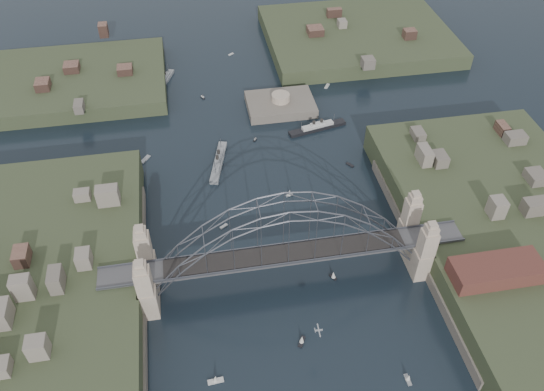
{
  "coord_description": "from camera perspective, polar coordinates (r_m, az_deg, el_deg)",
  "views": [
    {
      "loc": [
        -17.38,
        -80.91,
        103.63
      ],
      "look_at": [
        0.0,
        18.0,
        10.0
      ],
      "focal_mm": 36.42,
      "sensor_mm": 36.0,
      "label": 1
    }
  ],
  "objects": [
    {
      "name": "small_boat_h",
      "position": [
        191.82,
        -7.18,
        10.04
      ],
      "size": [
        1.5,
        2.04,
        1.43
      ],
      "color": "beige",
      "rests_on": "ground"
    },
    {
      "name": "finger_pier",
      "position": [
        128.73,
        21.88,
        -14.9
      ],
      "size": [
        4.0,
        22.0,
        1.4
      ],
      "primitive_type": "cube",
      "color": "#4A494C",
      "rests_on": "ground"
    },
    {
      "name": "small_boat_k",
      "position": [
        216.71,
        -4.26,
        14.35
      ],
      "size": [
        2.18,
        1.86,
        0.45
      ],
      "color": "beige",
      "rests_on": "ground"
    },
    {
      "name": "small_boat_b",
      "position": [
        151.34,
        1.8,
        0.24
      ],
      "size": [
        2.11,
        1.24,
        2.38
      ],
      "color": "beige",
      "rests_on": "ground"
    },
    {
      "name": "fort_island",
      "position": [
        185.6,
        0.88,
        8.92
      ],
      "size": [
        22.0,
        16.0,
        9.4
      ],
      "color": "#5F574D",
      "rests_on": "ground"
    },
    {
      "name": "ocean_liner",
      "position": [
        175.9,
        4.72,
        7.03
      ],
      "size": [
        19.15,
        6.68,
        4.67
      ],
      "color": "black",
      "rests_on": "ground"
    },
    {
      "name": "headland_nw",
      "position": [
        207.35,
        -19.34,
        10.64
      ],
      "size": [
        60.0,
        45.0,
        9.0
      ],
      "primitive_type": "cube",
      "color": "#333D23",
      "rests_on": "ground"
    },
    {
      "name": "naval_cruiser_near",
      "position": [
        162.42,
        -5.55,
        3.5
      ],
      "size": [
        6.94,
        18.41,
        5.51
      ],
      "color": "gray",
      "rests_on": "ground"
    },
    {
      "name": "bridge",
      "position": [
        123.23,
        1.45,
        -4.84
      ],
      "size": [
        84.0,
        13.8,
        24.6
      ],
      "color": "#4A494C",
      "rests_on": "ground"
    },
    {
      "name": "naval_cruiser_far",
      "position": [
        202.18,
        -11.03,
        11.59
      ],
      "size": [
        7.23,
        14.4,
        4.95
      ],
      "color": "gray",
      "rests_on": "ground"
    },
    {
      "name": "small_boat_e",
      "position": [
        167.87,
        -12.96,
        3.67
      ],
      "size": [
        3.27,
        3.84,
        0.45
      ],
      "color": "beige",
      "rests_on": "ground"
    },
    {
      "name": "small_boat_l",
      "position": [
        155.99,
        -13.97,
        -0.12
      ],
      "size": [
        2.4,
        2.36,
        0.45
      ],
      "color": "beige",
      "rests_on": "ground"
    },
    {
      "name": "small_boat_d",
      "position": [
        163.21,
        8.06,
        3.15
      ],
      "size": [
        2.1,
        2.52,
        0.45
      ],
      "color": "beige",
      "rests_on": "ground"
    },
    {
      "name": "small_boat_c",
      "position": [
        121.81,
        3.1,
        -14.7
      ],
      "size": [
        2.14,
        2.9,
        2.38
      ],
      "color": "beige",
      "rests_on": "ground"
    },
    {
      "name": "ground",
      "position": [
        132.62,
        1.36,
        -8.41
      ],
      "size": [
        500.0,
        500.0,
        0.0
      ],
      "primitive_type": "plane",
      "color": "black",
      "rests_on": "ground"
    },
    {
      "name": "small_boat_j",
      "position": [
        117.66,
        -5.86,
        -18.42
      ],
      "size": [
        3.34,
        1.32,
        2.38
      ],
      "color": "beige",
      "rests_on": "ground"
    },
    {
      "name": "shore_west",
      "position": [
        135.93,
        -23.52,
        -10.48
      ],
      "size": [
        50.5,
        90.0,
        12.0
      ],
      "color": "#333D23",
      "rests_on": "ground"
    },
    {
      "name": "small_boat_m",
      "position": [
        132.5,
        6.36,
        -8.2
      ],
      "size": [
        1.64,
        2.11,
        2.38
      ],
      "color": "beige",
      "rests_on": "ground"
    },
    {
      "name": "small_boat_i",
      "position": [
        146.27,
        13.03,
        -3.47
      ],
      "size": [
        2.18,
        1.77,
        0.45
      ],
      "color": "beige",
      "rests_on": "ground"
    },
    {
      "name": "small_boat_f",
      "position": [
        170.98,
        -1.75,
        5.79
      ],
      "size": [
        1.29,
        1.49,
        1.43
      ],
      "color": "beige",
      "rests_on": "ground"
    },
    {
      "name": "shore_east",
      "position": [
        149.87,
        23.49,
        -4.29
      ],
      "size": [
        50.5,
        90.0,
        12.0
      ],
      "color": "#333D23",
      "rests_on": "ground"
    },
    {
      "name": "aeroplane",
      "position": [
        114.09,
        4.77,
        -13.72
      ],
      "size": [
        1.67,
        3.16,
        0.46
      ],
      "color": "#A7ABAF"
    },
    {
      "name": "small_boat_g",
      "position": [
        120.32,
        13.91,
        -17.86
      ],
      "size": [
        1.05,
        2.59,
        2.38
      ],
      "color": "beige",
      "rests_on": "ground"
    },
    {
      "name": "wharf_shed",
      "position": [
        130.42,
        22.19,
        -7.18
      ],
      "size": [
        20.0,
        8.0,
        4.0
      ],
      "primitive_type": "cube",
      "color": "#592D26",
      "rests_on": "shore_east"
    },
    {
      "name": "small_boat_n",
      "position": [
        197.56,
        5.7,
        11.19
      ],
      "size": [
        2.49,
        3.17,
        0.45
      ],
      "color": "beige",
      "rests_on": "ground"
    },
    {
      "name": "small_boat_a",
      "position": [
        143.91,
        -5.01,
        -3.2
      ],
      "size": [
        2.29,
        1.83,
        0.45
      ],
      "color": "beige",
      "rests_on": "ground"
    },
    {
      "name": "headland_ne",
      "position": [
        227.09,
        8.76,
        15.56
      ],
      "size": [
        70.0,
        55.0,
        9.5
      ],
      "primitive_type": "cube",
      "color": "#333D23",
      "rests_on": "ground"
    }
  ]
}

